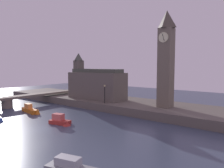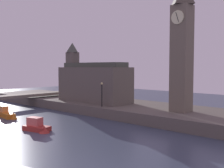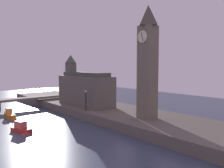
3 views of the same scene
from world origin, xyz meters
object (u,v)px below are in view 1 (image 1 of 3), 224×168
at_px(boat_dinghy_red, 61,121).
at_px(boat_patrol_orange, 31,110).
at_px(parliament_hall, 95,84).
at_px(streetlamp, 105,92).
at_px(clock_tower, 166,58).

distance_m(boat_dinghy_red, boat_patrol_orange, 11.14).
bearing_deg(boat_dinghy_red, parliament_hall, 114.65).
height_order(parliament_hall, streetlamp, parliament_hall).
relative_size(clock_tower, streetlamp, 4.67).
xyz_separation_m(clock_tower, parliament_hall, (-16.70, -0.46, -5.45)).
bearing_deg(parliament_hall, clock_tower, 1.58).
bearing_deg(boat_patrol_orange, streetlamp, 45.97).
xyz_separation_m(streetlamp, boat_patrol_orange, (-9.75, -10.09, -3.27)).
bearing_deg(clock_tower, streetlamp, -160.42).
bearing_deg(parliament_hall, boat_dinghy_red, -65.35).
bearing_deg(boat_patrol_orange, boat_dinghy_red, -8.62).
xyz_separation_m(parliament_hall, boat_dinghy_red, (6.98, -15.21, -4.33)).
distance_m(parliament_hall, boat_dinghy_red, 17.28).
xyz_separation_m(boat_dinghy_red, boat_patrol_orange, (-11.01, 1.67, 0.01)).
height_order(streetlamp, boat_dinghy_red, streetlamp).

